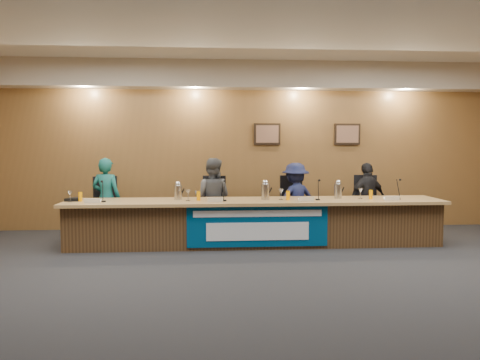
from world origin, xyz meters
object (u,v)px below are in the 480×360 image
at_px(panelist_d, 367,199).
at_px(panelist_c, 295,199).
at_px(panelist_a, 106,198).
at_px(speakerphone, 74,199).
at_px(office_chair_b, 212,209).
at_px(carafe_left, 178,193).
at_px(carafe_right, 338,191).
at_px(dais_body, 255,224).
at_px(office_chair_c, 294,209).
at_px(office_chair_a, 108,210).
at_px(office_chair_d, 365,208).
at_px(banner, 258,226).
at_px(carafe_mid, 265,192).
at_px(panelist_b, 212,198).

bearing_deg(panelist_d, panelist_c, -19.39).
bearing_deg(panelist_a, speakerphone, 77.61).
bearing_deg(office_chair_b, carafe_left, -115.54).
height_order(panelist_d, carafe_right, panelist_d).
xyz_separation_m(dais_body, office_chair_c, (0.80, 0.81, 0.13)).
bearing_deg(dais_body, office_chair_a, 162.31).
bearing_deg(speakerphone, panelist_c, 10.90).
bearing_deg(office_chair_a, panelist_c, -23.36).
height_order(office_chair_d, speakerphone, speakerphone).
bearing_deg(carafe_left, office_chair_c, 20.41).
xyz_separation_m(office_chair_a, office_chair_b, (1.85, 0.00, 0.00)).
bearing_deg(carafe_right, banner, -161.78).
height_order(banner, office_chair_b, banner).
relative_size(banner, office_chair_c, 4.58).
distance_m(office_chair_a, office_chair_c, 3.35).
xyz_separation_m(panelist_d, carafe_right, (-0.74, -0.67, 0.21)).
height_order(panelist_c, speakerphone, panelist_c).
xyz_separation_m(panelist_c, carafe_right, (0.59, -0.67, 0.21)).
bearing_deg(carafe_mid, panelist_b, 137.98).
height_order(office_chair_b, carafe_right, carafe_right).
bearing_deg(panelist_b, banner, 140.33).
bearing_deg(speakerphone, carafe_right, 0.58).
relative_size(banner, office_chair_b, 4.58).
height_order(panelist_d, carafe_left, panelist_d).
height_order(carafe_mid, carafe_right, carafe_mid).
distance_m(office_chair_d, carafe_right, 1.13).
bearing_deg(carafe_right, carafe_mid, -175.37).
height_order(panelist_a, carafe_mid, panelist_a).
relative_size(office_chair_a, office_chair_d, 1.00).
height_order(office_chair_b, office_chair_d, same).
bearing_deg(office_chair_b, speakerphone, -148.90).
relative_size(panelist_d, office_chair_a, 2.75).
xyz_separation_m(office_chair_c, carafe_mid, (-0.64, -0.87, 0.40)).
relative_size(panelist_c, carafe_left, 5.57).
height_order(office_chair_b, office_chair_c, same).
bearing_deg(office_chair_d, dais_body, -142.59).
distance_m(banner, panelist_c, 1.41).
xyz_separation_m(office_chair_a, carafe_right, (3.94, -0.77, 0.39)).
bearing_deg(office_chair_b, dais_body, -38.78).
bearing_deg(office_chair_a, office_chair_b, -21.65).
distance_m(panelist_c, office_chair_d, 1.34).
distance_m(panelist_d, office_chair_a, 4.68).
bearing_deg(panelist_d, office_chair_a, -20.62).
distance_m(dais_body, banner, 0.42).
bearing_deg(carafe_mid, office_chair_c, 53.53).
relative_size(panelist_a, office_chair_a, 2.95).
xyz_separation_m(office_chair_d, carafe_right, (-0.74, -0.77, 0.39)).
height_order(banner, carafe_mid, carafe_mid).
relative_size(office_chair_a, carafe_mid, 1.87).
xyz_separation_m(office_chair_c, speakerphone, (-3.69, -0.81, 0.30)).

